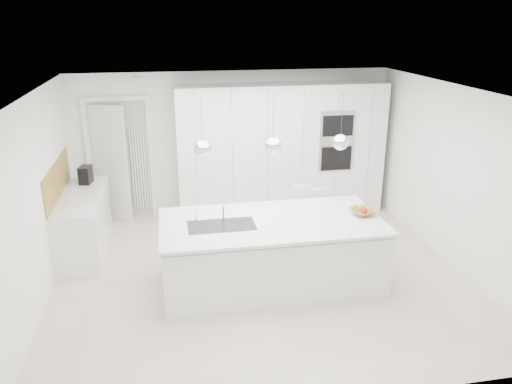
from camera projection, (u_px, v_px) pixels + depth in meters
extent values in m
plane|color=beige|center=(260.00, 274.00, 6.90)|extent=(5.50, 5.50, 0.00)
plane|color=white|center=(233.00, 143.00, 8.79)|extent=(5.50, 0.00, 5.50)
plane|color=white|center=(36.00, 202.00, 6.01)|extent=(0.00, 5.00, 5.00)
plane|color=white|center=(260.00, 92.00, 6.06)|extent=(5.50, 5.50, 0.00)
cube|color=white|center=(281.00, 151.00, 8.69)|extent=(3.60, 0.60, 2.30)
cube|color=white|center=(105.00, 164.00, 8.42)|extent=(0.76, 0.38, 2.00)
cube|color=white|center=(84.00, 224.00, 7.44)|extent=(0.60, 1.80, 0.86)
cube|color=white|center=(80.00, 196.00, 7.29)|extent=(0.62, 1.82, 0.04)
cube|color=#AB8138|center=(57.00, 180.00, 7.15)|extent=(0.02, 1.80, 0.50)
cube|color=white|center=(272.00, 255.00, 6.49)|extent=(2.80, 1.20, 0.86)
cube|color=white|center=(271.00, 222.00, 6.39)|extent=(2.84, 1.40, 0.04)
cylinder|color=white|center=(223.00, 208.00, 6.37)|extent=(0.02, 0.02, 0.30)
sphere|color=white|center=(203.00, 149.00, 5.85)|extent=(0.20, 0.20, 0.20)
sphere|color=white|center=(273.00, 145.00, 6.00)|extent=(0.20, 0.20, 0.20)
sphere|color=white|center=(341.00, 142.00, 6.15)|extent=(0.20, 0.20, 0.20)
imported|color=#AB8138|center=(363.00, 212.00, 6.55)|extent=(0.36, 0.36, 0.08)
cube|color=black|center=(86.00, 175.00, 7.75)|extent=(0.21, 0.28, 0.27)
sphere|color=#A91319|center=(364.00, 212.00, 6.48)|extent=(0.08, 0.08, 0.08)
sphere|color=#A91319|center=(364.00, 210.00, 6.51)|extent=(0.08, 0.08, 0.08)
torus|color=yellow|center=(364.00, 206.00, 6.55)|extent=(0.22, 0.16, 0.20)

